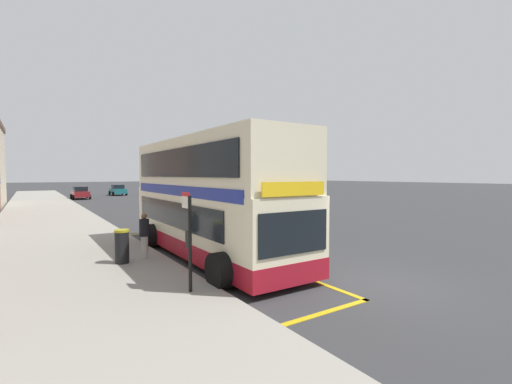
% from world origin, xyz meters
% --- Properties ---
extents(ground_plane, '(260.00, 260.00, 0.00)m').
position_xyz_m(ground_plane, '(0.00, 32.00, 0.00)').
color(ground_plane, '#333335').
extents(pavement_near, '(6.00, 76.00, 0.14)m').
position_xyz_m(pavement_near, '(-7.00, 32.00, 0.07)').
color(pavement_near, gray).
rests_on(pavement_near, ground).
extents(double_decker_bus, '(3.25, 10.06, 4.40)m').
position_xyz_m(double_decker_bus, '(-2.46, 5.88, 2.06)').
color(double_decker_bus, beige).
rests_on(double_decker_bus, ground).
extents(bus_bay_markings, '(2.84, 12.89, 0.01)m').
position_xyz_m(bus_bay_markings, '(-2.58, 5.94, 0.01)').
color(bus_bay_markings, gold).
rests_on(bus_bay_markings, ground).
extents(bus_stop_sign, '(0.09, 0.51, 2.49)m').
position_xyz_m(bus_stop_sign, '(-4.74, 2.24, 1.63)').
color(bus_stop_sign, black).
rests_on(bus_stop_sign, pavement_near).
extents(parked_car_teal_distant, '(2.09, 4.20, 1.62)m').
position_xyz_m(parked_car_teal_distant, '(3.08, 49.02, 0.80)').
color(parked_car_teal_distant, '#196066').
rests_on(parked_car_teal_distant, ground).
extents(parked_car_maroon_across, '(2.09, 4.20, 1.62)m').
position_xyz_m(parked_car_maroon_across, '(-2.66, 43.07, 0.80)').
color(parked_car_maroon_across, maroon).
rests_on(parked_car_maroon_across, ground).
extents(pedestrian_waiting_near_sign, '(0.34, 0.34, 1.57)m').
position_xyz_m(pedestrian_waiting_near_sign, '(-4.70, 6.44, 0.99)').
color(pedestrian_waiting_near_sign, '#B7B2AD').
rests_on(pedestrian_waiting_near_sign, pavement_near).
extents(litter_bin, '(0.47, 0.47, 1.12)m').
position_xyz_m(litter_bin, '(-5.54, 6.06, 0.70)').
color(litter_bin, black).
rests_on(litter_bin, pavement_near).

